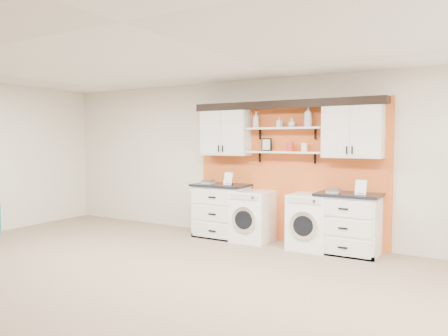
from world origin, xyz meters
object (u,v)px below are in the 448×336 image
Objects in this scene: base_cabinet_right at (349,223)px; washer at (253,216)px; dryer at (311,221)px; base_cabinet_left at (221,210)px.

base_cabinet_right is 1.10× the size of washer.
dryer is at bearing -179.68° from base_cabinet_right.
dryer reaches higher than washer.
base_cabinet_right is (2.26, 0.00, -0.01)m from base_cabinet_left.
base_cabinet_right is at bearing 0.00° from base_cabinet_left.
base_cabinet_left is at bearing 179.70° from washer.
base_cabinet_right is at bearing 0.12° from washer.
dryer is (1.03, -0.00, 0.01)m from washer.
washer is 1.03m from dryer.
base_cabinet_left reaches higher than washer.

